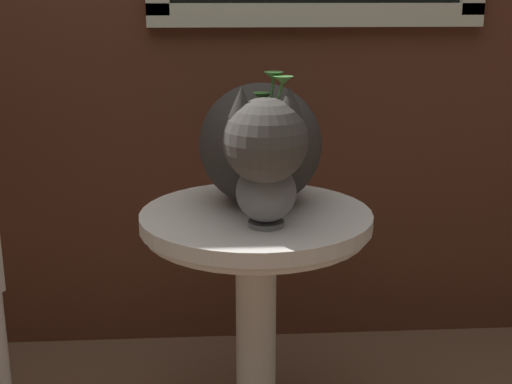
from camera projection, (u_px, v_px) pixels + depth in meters
The scene contains 3 objects.
wicker_side_table at pixel (256, 284), 1.75m from camera, with size 0.56×0.56×0.63m.
cat at pixel (261, 144), 1.70m from camera, with size 0.31×0.67×0.32m.
pewter_vase_with_ivy at pixel (266, 183), 1.57m from camera, with size 0.14×0.14×0.35m.
Camera 1 is at (0.07, -1.42, 1.14)m, focal length 49.51 mm.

